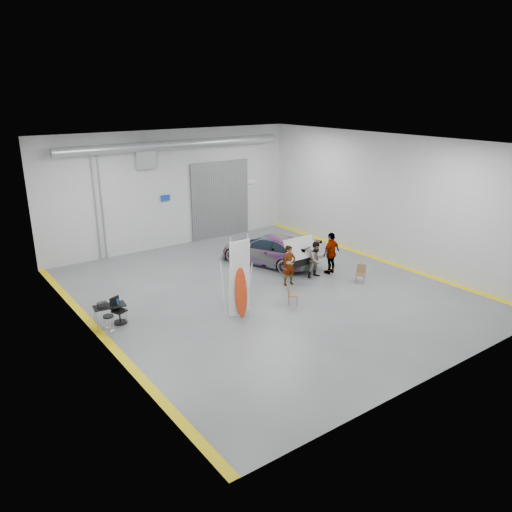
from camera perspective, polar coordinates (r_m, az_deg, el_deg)
ground at (r=20.56m, az=1.15°, el=-4.00°), size 16.00×16.00×0.00m
room_shell at (r=21.28m, az=-1.90°, el=8.24°), size 14.02×16.18×6.01m
sedan_car at (r=23.55m, az=1.44°, el=0.76°), size 3.51×5.16×1.39m
person_a at (r=20.94m, az=3.81°, el=-1.07°), size 0.65×0.45×1.73m
person_b at (r=21.92m, az=6.90°, el=-0.41°), size 0.80×0.62×1.63m
person_c at (r=22.46m, az=8.59°, el=0.35°), size 1.16×0.64×1.90m
surfboard_display at (r=17.82m, az=-1.80°, el=-3.30°), size 0.87×0.24×3.08m
folding_chair_near at (r=19.23m, az=4.19°, el=-4.87°), size 0.53×0.61×0.80m
folding_chair_far at (r=21.73m, az=11.80°, el=-2.43°), size 0.51×0.61×0.80m
shop_stool at (r=17.53m, az=-16.43°, el=-7.63°), size 0.37×0.37×0.73m
work_table at (r=18.25m, az=-16.60°, el=-5.48°), size 1.15×0.69×0.89m
office_chair at (r=18.34m, az=-15.41°, el=-6.16°), size 0.54×0.57×0.95m
trunk_lid at (r=21.76m, az=4.87°, el=1.16°), size 1.62×0.98×0.04m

